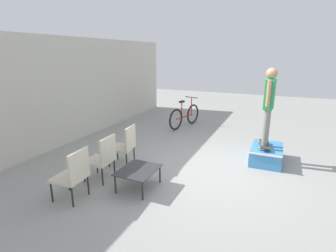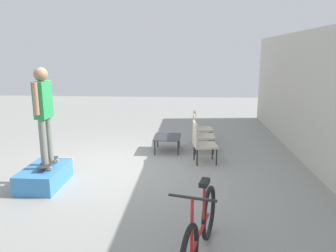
{
  "view_description": "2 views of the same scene",
  "coord_description": "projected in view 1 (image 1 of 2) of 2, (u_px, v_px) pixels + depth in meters",
  "views": [
    {
      "loc": [
        -5.3,
        -1.26,
        2.55
      ],
      "look_at": [
        0.21,
        1.16,
        0.87
      ],
      "focal_mm": 28.0,
      "sensor_mm": 36.0,
      "label": 1
    },
    {
      "loc": [
        6.81,
        1.69,
        2.48
      ],
      "look_at": [
        0.03,
        1.23,
        0.96
      ],
      "focal_mm": 35.0,
      "sensor_mm": 36.0,
      "label": 2
    }
  ],
  "objects": [
    {
      "name": "skateboard_on_ramp",
      "position": [
        264.0,
        144.0,
        6.27
      ],
      "size": [
        0.74,
        0.32,
        0.07
      ],
      "rotation": [
        0.0,
        0.0,
        0.13
      ],
      "color": "#2D2D2D",
      "rests_on": "skate_ramp_box"
    },
    {
      "name": "bicycle",
      "position": [
        185.0,
        116.0,
        9.3
      ],
      "size": [
        1.75,
        0.61,
        1.02
      ],
      "rotation": [
        0.0,
        0.0,
        -0.25
      ],
      "color": "black",
      "rests_on": "ground_plane"
    },
    {
      "name": "patio_chair_center",
      "position": [
        103.0,
        157.0,
        5.33
      ],
      "size": [
        0.55,
        0.55,
        0.95
      ],
      "rotation": [
        0.0,
        0.0,
        3.2
      ],
      "color": "black",
      "rests_on": "ground_plane"
    },
    {
      "name": "skate_ramp_box",
      "position": [
        266.0,
        154.0,
        6.36
      ],
      "size": [
        1.16,
        0.71,
        0.38
      ],
      "color": "#3D84C6",
      "rests_on": "ground_plane"
    },
    {
      "name": "coffee_table",
      "position": [
        138.0,
        171.0,
        5.05
      ],
      "size": [
        0.82,
        0.68,
        0.39
      ],
      "color": "#2D2D33",
      "rests_on": "ground_plane"
    },
    {
      "name": "ground_plane",
      "position": [
        212.0,
        171.0,
        5.85
      ],
      "size": [
        24.0,
        24.0,
        0.0
      ],
      "primitive_type": "plane",
      "color": "gray"
    },
    {
      "name": "person_skater",
      "position": [
        269.0,
        100.0,
        5.98
      ],
      "size": [
        0.57,
        0.25,
        1.78
      ],
      "rotation": [
        0.0,
        0.0,
        -0.05
      ],
      "color": "gray",
      "rests_on": "skateboard_on_ramp"
    },
    {
      "name": "patio_chair_right",
      "position": [
        125.0,
        144.0,
        6.07
      ],
      "size": [
        0.59,
        0.59,
        0.95
      ],
      "rotation": [
        0.0,
        0.0,
        3.29
      ],
      "color": "black",
      "rests_on": "ground_plane"
    },
    {
      "name": "house_wall_back",
      "position": [
        58.0,
        93.0,
        7.13
      ],
      "size": [
        12.0,
        0.06,
        3.0
      ],
      "color": "beige",
      "rests_on": "ground_plane"
    },
    {
      "name": "patio_chair_left",
      "position": [
        73.0,
        173.0,
        4.6
      ],
      "size": [
        0.56,
        0.56,
        0.95
      ],
      "rotation": [
        0.0,
        0.0,
        3.21
      ],
      "color": "black",
      "rests_on": "ground_plane"
    }
  ]
}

